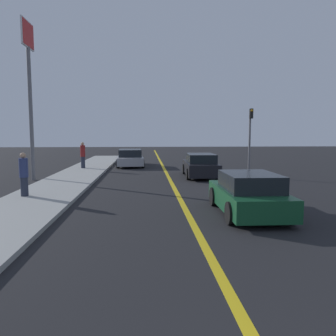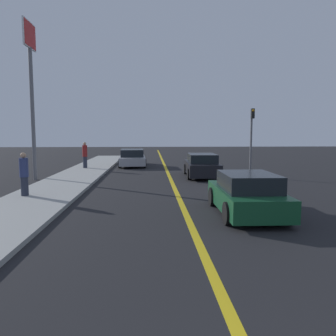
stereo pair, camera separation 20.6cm
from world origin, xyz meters
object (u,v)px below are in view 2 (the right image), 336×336
car_near_right_lane (247,194)px  car_ahead_center (202,166)px  car_far_distant (132,158)px  pedestrian_mid_group (85,155)px  traffic_light (251,135)px  pedestrian_near_curb (24,174)px  roadside_sign (31,67)px

car_near_right_lane → car_ahead_center: bearing=90.8°
car_far_distant → pedestrian_mid_group: size_ratio=2.66×
traffic_light → pedestrian_mid_group: bearing=156.9°
car_near_right_lane → car_far_distant: bearing=106.6°
car_near_right_lane → traffic_light: (2.75, 8.50, 1.77)m
car_ahead_center → pedestrian_near_curb: 9.84m
pedestrian_mid_group → traffic_light: traffic_light is taller
pedestrian_mid_group → traffic_light: bearing=-23.1°
roadside_sign → car_ahead_center: bearing=4.7°
car_near_right_lane → car_ahead_center: 8.84m
traffic_light → roadside_sign: bearing=-178.0°
traffic_light → car_near_right_lane: bearing=-107.9°
car_ahead_center → pedestrian_mid_group: pedestrian_mid_group is taller
car_near_right_lane → pedestrian_near_curb: pedestrian_near_curb is taller
car_near_right_lane → car_far_distant: car_near_right_lane is taller
car_ahead_center → car_far_distant: car_ahead_center is taller
car_near_right_lane → pedestrian_near_curb: 8.27m
pedestrian_near_curb → traffic_light: traffic_light is taller
pedestrian_near_curb → traffic_light: size_ratio=0.43×
roadside_sign → car_far_distant: bearing=56.2°
car_far_distant → roadside_sign: (-4.84, -7.22, 5.32)m
traffic_light → roadside_sign: (-11.95, -0.42, 3.55)m
traffic_light → car_ahead_center: bearing=173.1°
car_ahead_center → roadside_sign: (-9.18, -0.76, 5.30)m
car_near_right_lane → roadside_sign: 13.35m
car_near_right_lane → car_ahead_center: car_ahead_center is taller
car_ahead_center → roadside_sign: size_ratio=0.52×
car_near_right_lane → pedestrian_mid_group: 14.87m
car_near_right_lane → car_far_distant: 15.91m
traffic_light → car_far_distant: bearing=136.3°
pedestrian_near_curb → pedestrian_mid_group: (0.31, 10.06, 0.06)m
car_ahead_center → car_far_distant: size_ratio=0.91×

